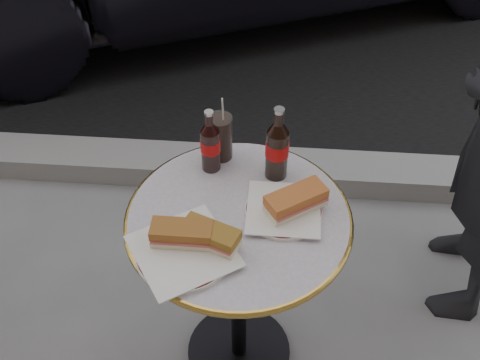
# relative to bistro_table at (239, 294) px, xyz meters

# --- Properties ---
(ground) EXTENTS (80.00, 80.00, 0.00)m
(ground) POSITION_rel_bistro_table_xyz_m (0.00, 0.00, -0.37)
(ground) COLOR slate
(ground) RESTS_ON ground
(curb) EXTENTS (40.00, 0.20, 0.12)m
(curb) POSITION_rel_bistro_table_xyz_m (0.00, 0.90, -0.32)
(curb) COLOR gray
(curb) RESTS_ON ground
(bistro_table) EXTENTS (0.62, 0.62, 0.73)m
(bistro_table) POSITION_rel_bistro_table_xyz_m (0.00, 0.00, 0.00)
(bistro_table) COLOR #BAB2C4
(bistro_table) RESTS_ON ground
(plate_left) EXTENTS (0.32, 0.32, 0.01)m
(plate_left) POSITION_rel_bistro_table_xyz_m (-0.13, -0.14, 0.37)
(plate_left) COLOR silver
(plate_left) RESTS_ON bistro_table
(plate_right) EXTENTS (0.24, 0.24, 0.01)m
(plate_right) POSITION_rel_bistro_table_xyz_m (0.12, 0.02, 0.37)
(plate_right) COLOR white
(plate_right) RESTS_ON bistro_table
(sandwich_left_a) EXTENTS (0.16, 0.07, 0.05)m
(sandwich_left_a) POSITION_rel_bistro_table_xyz_m (-0.14, -0.11, 0.41)
(sandwich_left_a) COLOR #975A26
(sandwich_left_a) RESTS_ON plate_left
(sandwich_left_b) EXTENTS (0.16, 0.12, 0.05)m
(sandwich_left_b) POSITION_rel_bistro_table_xyz_m (-0.06, -0.11, 0.41)
(sandwich_left_b) COLOR olive
(sandwich_left_b) RESTS_ON plate_left
(sandwich_right) EXTENTS (0.18, 0.16, 0.06)m
(sandwich_right) POSITION_rel_bistro_table_xyz_m (0.15, 0.03, 0.41)
(sandwich_right) COLOR #B6612E
(sandwich_right) RESTS_ON plate_right
(cola_bottle_left) EXTENTS (0.07, 0.07, 0.21)m
(cola_bottle_left) POSITION_rel_bistro_table_xyz_m (-0.09, 0.18, 0.47)
(cola_bottle_left) COLOR black
(cola_bottle_left) RESTS_ON bistro_table
(cola_bottle_right) EXTENTS (0.08, 0.08, 0.24)m
(cola_bottle_right) POSITION_rel_bistro_table_xyz_m (0.09, 0.17, 0.49)
(cola_bottle_right) COLOR black
(cola_bottle_right) RESTS_ON bistro_table
(cola_glass) EXTENTS (0.07, 0.07, 0.15)m
(cola_glass) POSITION_rel_bistro_table_xyz_m (-0.07, 0.24, 0.44)
(cola_glass) COLOR black
(cola_glass) RESTS_ON bistro_table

